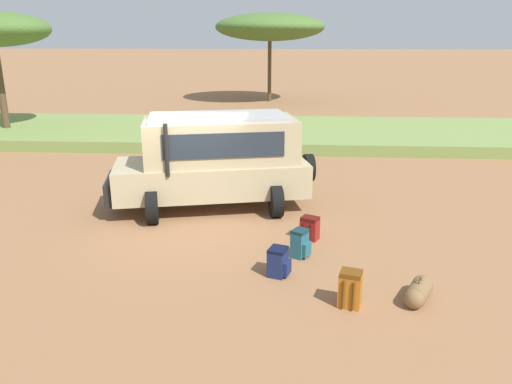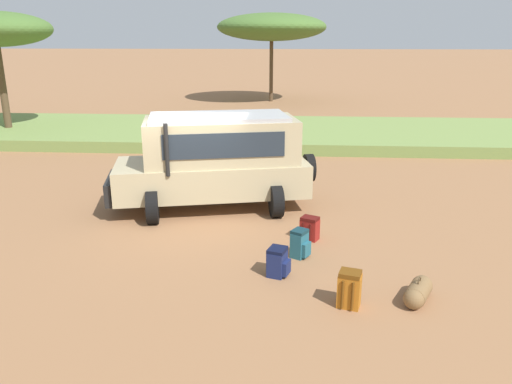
{
  "view_description": "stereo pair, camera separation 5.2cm",
  "coord_description": "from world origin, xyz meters",
  "px_view_note": "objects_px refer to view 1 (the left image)",
  "views": [
    {
      "loc": [
        2.3,
        -11.69,
        4.35
      ],
      "look_at": [
        1.61,
        -1.06,
        1.0
      ],
      "focal_mm": 35.0,
      "sensor_mm": 36.0,
      "label": 1
    },
    {
      "loc": [
        2.35,
        -11.68,
        4.35
      ],
      "look_at": [
        1.61,
        -1.06,
        1.0
      ],
      "focal_mm": 35.0,
      "sensor_mm": 36.0,
      "label": 2
    }
  ],
  "objects_px": {
    "backpack_beside_front_wheel": "(300,244)",
    "backpack_outermost": "(310,228)",
    "backpack_near_rear_wheel": "(278,262)",
    "duffel_bag_low_black_case": "(419,291)",
    "safari_vehicle": "(216,159)",
    "acacia_tree_centre_back": "(270,27)",
    "backpack_cluster_center": "(350,289)"
  },
  "relations": [
    {
      "from": "safari_vehicle",
      "to": "acacia_tree_centre_back",
      "type": "distance_m",
      "value": 22.6
    },
    {
      "from": "backpack_beside_front_wheel",
      "to": "duffel_bag_low_black_case",
      "type": "xyz_separation_m",
      "value": [
        1.99,
        -1.67,
        -0.11
      ]
    },
    {
      "from": "backpack_beside_front_wheel",
      "to": "backpack_outermost",
      "type": "xyz_separation_m",
      "value": [
        0.24,
        0.95,
        -0.03
      ]
    },
    {
      "from": "backpack_outermost",
      "to": "acacia_tree_centre_back",
      "type": "distance_m",
      "value": 24.86
    },
    {
      "from": "safari_vehicle",
      "to": "duffel_bag_low_black_case",
      "type": "height_order",
      "value": "safari_vehicle"
    },
    {
      "from": "acacia_tree_centre_back",
      "to": "backpack_outermost",
      "type": "bearing_deg",
      "value": -85.65
    },
    {
      "from": "backpack_near_rear_wheel",
      "to": "acacia_tree_centre_back",
      "type": "relative_size",
      "value": 0.07
    },
    {
      "from": "safari_vehicle",
      "to": "backpack_beside_front_wheel",
      "type": "relative_size",
      "value": 9.28
    },
    {
      "from": "safari_vehicle",
      "to": "acacia_tree_centre_back",
      "type": "relative_size",
      "value": 0.74
    },
    {
      "from": "safari_vehicle",
      "to": "backpack_beside_front_wheel",
      "type": "xyz_separation_m",
      "value": [
        2.14,
        -3.0,
        -1.01
      ]
    },
    {
      "from": "safari_vehicle",
      "to": "backpack_near_rear_wheel",
      "type": "distance_m",
      "value": 4.34
    },
    {
      "from": "backpack_cluster_center",
      "to": "backpack_outermost",
      "type": "xyz_separation_m",
      "value": [
        -0.56,
        2.85,
        -0.06
      ]
    },
    {
      "from": "safari_vehicle",
      "to": "backpack_outermost",
      "type": "distance_m",
      "value": 3.31
    },
    {
      "from": "backpack_cluster_center",
      "to": "backpack_near_rear_wheel",
      "type": "xyz_separation_m",
      "value": [
        -1.22,
        1.05,
        -0.04
      ]
    },
    {
      "from": "backpack_cluster_center",
      "to": "acacia_tree_centre_back",
      "type": "distance_m",
      "value": 27.7
    },
    {
      "from": "backpack_outermost",
      "to": "safari_vehicle",
      "type": "bearing_deg",
      "value": 139.33
    },
    {
      "from": "backpack_beside_front_wheel",
      "to": "duffel_bag_low_black_case",
      "type": "bearing_deg",
      "value": -39.98
    },
    {
      "from": "backpack_cluster_center",
      "to": "backpack_near_rear_wheel",
      "type": "relative_size",
      "value": 1.17
    },
    {
      "from": "backpack_outermost",
      "to": "acacia_tree_centre_back",
      "type": "xyz_separation_m",
      "value": [
        -1.86,
        24.36,
        4.61
      ]
    },
    {
      "from": "acacia_tree_centre_back",
      "to": "backpack_near_rear_wheel",
      "type": "bearing_deg",
      "value": -87.39
    },
    {
      "from": "backpack_near_rear_wheel",
      "to": "backpack_beside_front_wheel",
      "type": "bearing_deg",
      "value": 63.44
    },
    {
      "from": "backpack_cluster_center",
      "to": "acacia_tree_centre_back",
      "type": "height_order",
      "value": "acacia_tree_centre_back"
    },
    {
      "from": "backpack_near_rear_wheel",
      "to": "backpack_outermost",
      "type": "distance_m",
      "value": 1.92
    },
    {
      "from": "backpack_beside_front_wheel",
      "to": "backpack_outermost",
      "type": "bearing_deg",
      "value": 75.93
    },
    {
      "from": "backpack_cluster_center",
      "to": "backpack_near_rear_wheel",
      "type": "height_order",
      "value": "backpack_cluster_center"
    },
    {
      "from": "safari_vehicle",
      "to": "backpack_near_rear_wheel",
      "type": "relative_size",
      "value": 9.94
    },
    {
      "from": "backpack_beside_front_wheel",
      "to": "backpack_outermost",
      "type": "height_order",
      "value": "backpack_beside_front_wheel"
    },
    {
      "from": "backpack_beside_front_wheel",
      "to": "backpack_cluster_center",
      "type": "relative_size",
      "value": 0.92
    },
    {
      "from": "backpack_near_rear_wheel",
      "to": "backpack_outermost",
      "type": "xyz_separation_m",
      "value": [
        0.66,
        1.8,
        -0.01
      ]
    },
    {
      "from": "backpack_beside_front_wheel",
      "to": "backpack_cluster_center",
      "type": "height_order",
      "value": "backpack_cluster_center"
    },
    {
      "from": "backpack_beside_front_wheel",
      "to": "backpack_cluster_center",
      "type": "bearing_deg",
      "value": -67.29
    },
    {
      "from": "backpack_near_rear_wheel",
      "to": "duffel_bag_low_black_case",
      "type": "xyz_separation_m",
      "value": [
        2.42,
        -0.82,
        -0.09
      ]
    }
  ]
}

